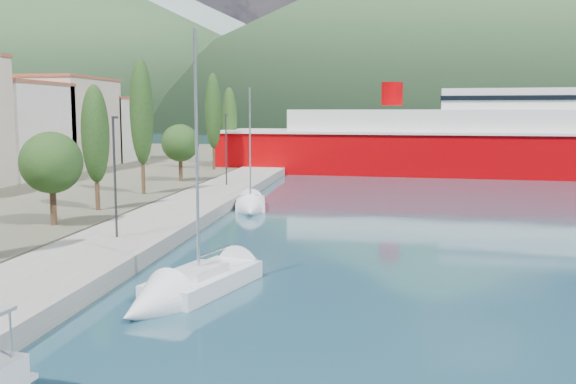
# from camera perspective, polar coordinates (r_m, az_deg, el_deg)

# --- Properties ---
(ground) EXTENTS (1400.00, 1400.00, 0.00)m
(ground) POSITION_cam_1_polar(r_m,az_deg,el_deg) (134.50, 6.39, 4.08)
(ground) COLOR #204555
(quay) EXTENTS (5.00, 88.00, 0.80)m
(quay) POSITION_cam_1_polar(r_m,az_deg,el_deg) (42.83, -9.71, -1.93)
(quay) COLOR gray
(quay) RESTS_ON ground
(hills_far) EXTENTS (1480.00, 900.00, 180.00)m
(hills_far) POSITION_cam_1_polar(r_m,az_deg,el_deg) (650.94, 20.52, 12.90)
(hills_far) COLOR gray
(hills_far) RESTS_ON ground
(hills_near) EXTENTS (1010.00, 520.00, 115.00)m
(hills_near) POSITION_cam_1_polar(r_m,az_deg,el_deg) (400.24, 22.20, 12.66)
(hills_near) COLOR #33512F
(hills_near) RESTS_ON ground
(tree_row) EXTENTS (3.47, 62.58, 10.57)m
(tree_row) POSITION_cam_1_polar(r_m,az_deg,el_deg) (49.16, -13.65, 5.39)
(tree_row) COLOR #47301E
(tree_row) RESTS_ON land_strip
(lamp_posts) EXTENTS (0.15, 47.36, 6.06)m
(lamp_posts) POSITION_cam_1_polar(r_m,az_deg,el_deg) (33.15, -15.08, 1.72)
(lamp_posts) COLOR #2D2D33
(lamp_posts) RESTS_ON quay
(sailboat_near) EXTENTS (4.52, 8.06, 11.10)m
(sailboat_near) POSITION_cam_1_polar(r_m,az_deg,el_deg) (24.64, -9.88, -8.92)
(sailboat_near) COLOR silver
(sailboat_near) RESTS_ON ground
(sailboat_mid) EXTENTS (3.29, 6.83, 9.64)m
(sailboat_mid) POSITION_cam_1_polar(r_m,az_deg,el_deg) (45.97, -3.37, -1.37)
(sailboat_mid) COLOR silver
(sailboat_mid) RESTS_ON ground
(ferry) EXTENTS (56.34, 16.74, 11.02)m
(ferry) POSITION_cam_1_polar(r_m,az_deg,el_deg) (75.99, 15.09, 4.09)
(ferry) COLOR #A50004
(ferry) RESTS_ON ground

